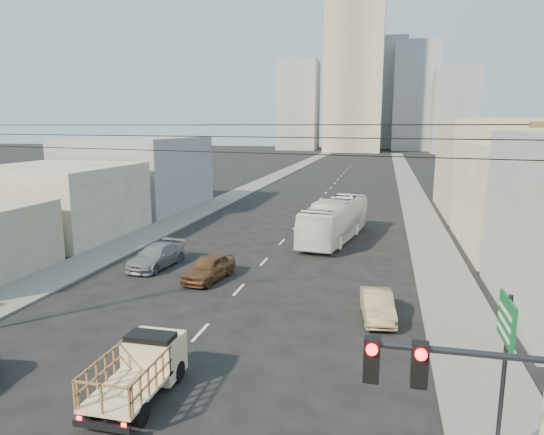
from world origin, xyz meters
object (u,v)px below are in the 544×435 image
at_px(flatbed_pickup, 140,366).
at_px(green_sign, 505,340).
at_px(city_bus, 335,220).
at_px(sedan_tan, 378,305).
at_px(sedan_brown, 209,268).
at_px(sedan_grey, 156,256).

distance_m(flatbed_pickup, green_sign, 11.61).
height_order(flatbed_pickup, city_bus, city_bus).
relative_size(city_bus, green_sign, 2.39).
height_order(city_bus, sedan_tan, city_bus).
distance_m(flatbed_pickup, sedan_brown, 12.99).
xyz_separation_m(city_bus, green_sign, (7.08, -26.33, 2.08)).
height_order(flatbed_pickup, sedan_tan, flatbed_pickup).
bearing_deg(sedan_grey, flatbed_pickup, -59.51).
xyz_separation_m(city_bus, sedan_tan, (3.75, -16.30, -1.00)).
bearing_deg(city_bus, sedan_brown, -107.36).
bearing_deg(sedan_tan, green_sign, -78.85).
xyz_separation_m(flatbed_pickup, city_bus, (4.17, 25.22, 0.57)).
height_order(flatbed_pickup, sedan_brown, flatbed_pickup).
distance_m(sedan_grey, green_sign, 23.99).
bearing_deg(flatbed_pickup, sedan_grey, 114.36).
xyz_separation_m(flatbed_pickup, green_sign, (11.25, -1.11, 2.65)).
relative_size(flatbed_pickup, sedan_tan, 1.09).
distance_m(city_bus, sedan_grey, 15.15).
height_order(city_bus, sedan_grey, city_bus).
bearing_deg(sedan_brown, sedan_tan, -11.34).
distance_m(sedan_brown, sedan_grey, 4.75).
relative_size(flatbed_pickup, green_sign, 0.88).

